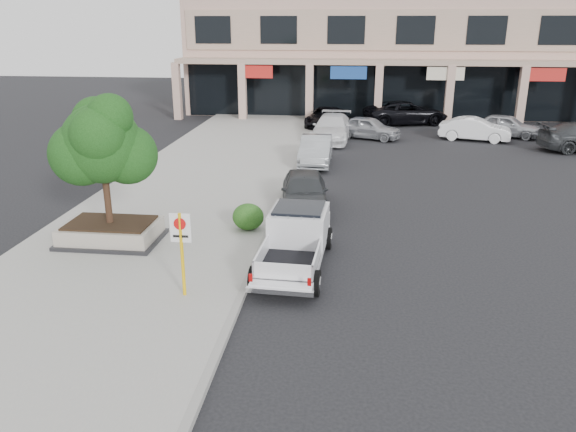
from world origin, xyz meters
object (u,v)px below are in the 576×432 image
object	(u,v)px
curb_car_a	(304,191)
lot_car_a	(368,128)
curb_car_d	(325,117)
lot_car_d	(406,113)
pickup_truck	(294,242)
lot_car_b	(475,129)
curb_car_c	(332,128)
curb_car_b	(316,150)
planter	(111,232)
no_parking_sign	(181,243)
planter_tree	(108,143)
lot_car_e	(506,126)

from	to	relation	value
curb_car_a	lot_car_a	bearing A→B (deg)	73.38
curb_car_d	lot_car_d	world-z (taller)	lot_car_d
lot_car_d	pickup_truck	bearing A→B (deg)	151.13
pickup_truck	curb_car_d	xyz separation A→B (m)	(-0.35, 24.15, -0.13)
pickup_truck	lot_car_b	bearing A→B (deg)	68.67
curb_car_c	curb_car_d	world-z (taller)	curb_car_c
curb_car_a	curb_car_b	distance (m)	7.55
pickup_truck	curb_car_c	world-z (taller)	pickup_truck
curb_car_b	curb_car_c	xyz separation A→B (m)	(0.57, 6.18, 0.07)
lot_car_a	planter	bearing A→B (deg)	177.45
no_parking_sign	curb_car_b	bearing A→B (deg)	81.14
no_parking_sign	lot_car_a	bearing A→B (deg)	76.95
pickup_truck	lot_car_a	size ratio (longest dim) A/B	1.25
planter_tree	curb_car_d	xyz separation A→B (m)	(5.72, 22.92, -2.73)
no_parking_sign	curb_car_b	distance (m)	15.77
lot_car_b	planter	bearing A→B (deg)	156.63
planter	lot_car_e	xyz separation A→B (m)	(17.63, 20.93, 0.25)
curb_car_c	lot_car_b	distance (m)	8.96
planter	curb_car_b	bearing A→B (deg)	63.78
curb_car_a	lot_car_a	xyz separation A→B (m)	(2.77, 14.70, -0.06)
lot_car_d	curb_car_b	bearing A→B (deg)	139.14
curb_car_d	lot_car_a	xyz separation A→B (m)	(2.93, -3.86, 0.02)
curb_car_b	curb_car_d	distance (m)	11.01
lot_car_a	lot_car_d	size ratio (longest dim) A/B	0.69
curb_car_a	curb_car_d	world-z (taller)	curb_car_a
planter_tree	no_parking_sign	size ratio (longest dim) A/B	1.74
pickup_truck	lot_car_b	size ratio (longest dim) A/B	1.21
planter_tree	curb_car_a	xyz separation A→B (m)	(5.88, 4.36, -2.65)
curb_car_a	lot_car_b	size ratio (longest dim) A/B	1.04
curb_car_c	no_parking_sign	bearing A→B (deg)	-93.55
curb_car_c	lot_car_d	world-z (taller)	lot_car_d
planter_tree	lot_car_b	world-z (taller)	planter_tree
curb_car_c	lot_car_d	bearing A→B (deg)	57.11
planter_tree	lot_car_b	bearing A→B (deg)	51.62
curb_car_b	lot_car_a	bearing A→B (deg)	68.40
pickup_truck	curb_car_b	bearing A→B (deg)	93.97
pickup_truck	lot_car_a	xyz separation A→B (m)	(2.58, 20.29, -0.11)
lot_car_b	curb_car_d	bearing A→B (deg)	84.04
planter	curb_car_a	size ratio (longest dim) A/B	0.72
curb_car_b	lot_car_b	distance (m)	11.97
lot_car_a	lot_car_b	size ratio (longest dim) A/B	0.96
curb_car_b	lot_car_d	size ratio (longest dim) A/B	0.74
curb_car_a	curb_car_d	xyz separation A→B (m)	(-0.16, 18.56, -0.08)
curb_car_c	lot_car_d	distance (m)	8.40
planter_tree	lot_car_a	size ratio (longest dim) A/B	0.97
curb_car_a	curb_car_c	distance (m)	13.74
planter_tree	curb_car_d	world-z (taller)	planter_tree
curb_car_b	curb_car_d	xyz separation A→B (m)	(-0.08, 11.01, -0.05)
planter	planter_tree	bearing A→B (deg)	48.97
pickup_truck	curb_car_a	bearing A→B (deg)	94.79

